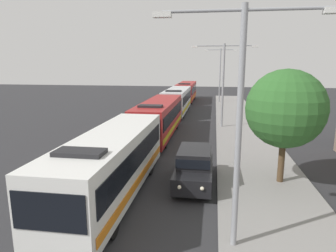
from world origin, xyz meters
TOP-DOWN VIEW (x-y plane):
  - bus_lead at (-1.30, 9.47)m, footprint 2.58×11.00m
  - bus_second_in_line at (-1.30, 21.49)m, footprint 2.58×11.64m
  - bus_middle at (-1.30, 34.06)m, footprint 2.58×11.41m
  - bus_fourth_in_line at (-1.30, 46.62)m, footprint 2.58×11.63m
  - white_suv at (2.40, 11.47)m, footprint 1.86×4.68m
  - streetlamp_near at (4.10, 6.12)m, footprint 5.42×0.28m
  - streetlamp_mid at (4.10, 25.90)m, footprint 6.09×0.28m
  - streetlamp_far at (4.10, 45.68)m, footprint 5.03×0.28m
  - roadside_tree at (6.83, 12.18)m, footprint 3.94×3.94m

SIDE VIEW (x-z plane):
  - white_suv at x=2.40m, z-range 0.08..1.98m
  - bus_lead at x=-1.30m, z-range 0.09..3.30m
  - bus_middle at x=-1.30m, z-range 0.09..3.30m
  - bus_fourth_in_line at x=-1.30m, z-range 0.09..3.30m
  - bus_second_in_line at x=-1.30m, z-range 0.09..3.30m
  - roadside_tree at x=6.83m, z-range 1.07..6.88m
  - streetlamp_near at x=4.10m, z-range 1.03..8.78m
  - streetlamp_mid at x=4.10m, z-range 1.08..8.95m
  - streetlamp_far at x=4.10m, z-range 1.02..9.40m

